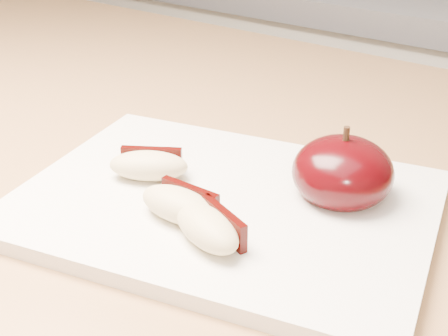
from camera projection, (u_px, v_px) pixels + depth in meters
The scene contains 5 objects.
cutting_board at pixel (224, 205), 0.47m from camera, with size 0.30×0.22×0.01m, color white.
apple_half at pixel (343, 172), 0.46m from camera, with size 0.10×0.10×0.06m.
apple_wedge_a at pixel (149, 165), 0.49m from camera, with size 0.07×0.06×0.02m.
apple_wedge_b at pixel (180, 204), 0.44m from camera, with size 0.06×0.03×0.02m.
apple_wedge_c at pixel (209, 227), 0.41m from camera, with size 0.07×0.05×0.02m.
Camera 1 is at (0.27, 0.06, 1.15)m, focal length 50.00 mm.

